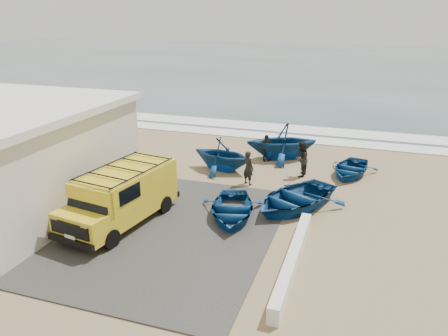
% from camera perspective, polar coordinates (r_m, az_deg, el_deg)
% --- Properties ---
extents(ground, '(160.00, 160.00, 0.00)m').
position_cam_1_polar(ground, '(18.47, -4.91, -5.34)').
color(ground, '#947C55').
extents(slab, '(12.00, 10.00, 0.05)m').
position_cam_1_polar(slab, '(17.74, -13.48, -6.88)').
color(slab, '#3F3C3A').
rests_on(slab, ground).
extents(ocean, '(180.00, 88.00, 0.01)m').
position_cam_1_polar(ocean, '(72.05, 13.30, 13.08)').
color(ocean, '#385166').
rests_on(ocean, ground).
extents(surf_line, '(180.00, 1.60, 0.06)m').
position_cam_1_polar(surf_line, '(29.19, 4.38, 4.26)').
color(surf_line, white).
rests_on(surf_line, ground).
extents(surf_wash, '(180.00, 2.20, 0.04)m').
position_cam_1_polar(surf_wash, '(31.54, 5.51, 5.39)').
color(surf_wash, white).
rests_on(surf_wash, ground).
extents(parapet, '(0.35, 6.00, 0.55)m').
position_cam_1_polar(parapet, '(14.55, 8.96, -11.76)').
color(parapet, silver).
rests_on(parapet, ground).
extents(van, '(2.79, 5.38, 2.20)m').
position_cam_1_polar(van, '(17.25, -13.21, -3.42)').
color(van, yellow).
rests_on(van, ground).
extents(boat_near_left, '(3.41, 4.15, 0.75)m').
position_cam_1_polar(boat_near_left, '(17.50, 0.99, -5.40)').
color(boat_near_left, navy).
rests_on(boat_near_left, ground).
extents(boat_near_right, '(4.81, 5.33, 0.91)m').
position_cam_1_polar(boat_near_right, '(18.56, 9.23, -3.88)').
color(boat_near_right, navy).
rests_on(boat_near_right, ground).
extents(boat_mid_left, '(3.81, 3.46, 1.74)m').
position_cam_1_polar(boat_mid_left, '(22.54, -0.21, 1.83)').
color(boat_mid_left, navy).
rests_on(boat_mid_left, ground).
extents(boat_mid_right, '(2.98, 3.72, 0.68)m').
position_cam_1_polar(boat_mid_right, '(22.90, 16.15, -0.08)').
color(boat_mid_right, navy).
rests_on(boat_mid_right, ground).
extents(boat_far_left, '(4.88, 4.60, 2.05)m').
position_cam_1_polar(boat_far_left, '(24.51, 7.55, 3.52)').
color(boat_far_left, navy).
rests_on(boat_far_left, ground).
extents(fisherman_front, '(0.72, 0.63, 1.66)m').
position_cam_1_polar(fisherman_front, '(20.69, 3.17, 0.02)').
color(fisherman_front, black).
rests_on(fisherman_front, ground).
extents(fisherman_middle, '(0.74, 0.92, 1.79)m').
position_cam_1_polar(fisherman_middle, '(22.01, 10.05, 1.14)').
color(fisherman_middle, black).
rests_on(fisherman_middle, ground).
extents(fisherman_back, '(0.91, 0.83, 1.49)m').
position_cam_1_polar(fisherman_back, '(24.10, 5.50, 2.63)').
color(fisherman_back, black).
rests_on(fisherman_back, ground).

